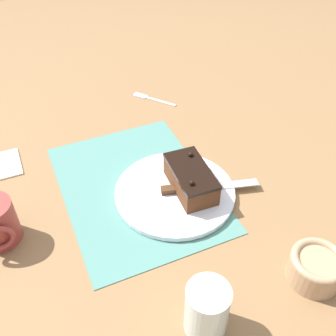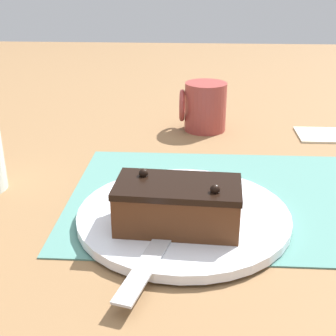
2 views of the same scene
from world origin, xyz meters
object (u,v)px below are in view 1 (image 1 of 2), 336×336
at_px(serving_knife, 193,188).
at_px(drinking_glass, 207,309).
at_px(small_bowl, 316,267).
at_px(cake_plate, 175,192).
at_px(chocolate_cake, 191,179).
at_px(dessert_fork, 151,98).

relative_size(serving_knife, drinking_glass, 2.15).
xyz_separation_m(serving_knife, drinking_glass, (0.30, -0.12, 0.03)).
height_order(drinking_glass, small_bowl, drinking_glass).
relative_size(cake_plate, small_bowl, 2.70).
height_order(cake_plate, chocolate_cake, chocolate_cake).
xyz_separation_m(cake_plate, small_bowl, (0.31, 0.15, 0.02)).
distance_m(small_bowl, dessert_fork, 0.73).
xyz_separation_m(serving_knife, dessert_fork, (-0.44, 0.07, -0.02)).
bearing_deg(dessert_fork, small_bowl, -124.76).
relative_size(chocolate_cake, dessert_fork, 1.23).
distance_m(cake_plate, chocolate_cake, 0.05).
relative_size(serving_knife, small_bowl, 2.21).
relative_size(chocolate_cake, drinking_glass, 1.47).
distance_m(drinking_glass, dessert_fork, 0.76).
bearing_deg(serving_knife, small_bowl, 35.71).
height_order(serving_knife, drinking_glass, drinking_glass).
distance_m(serving_knife, dessert_fork, 0.44).
bearing_deg(dessert_fork, serving_knife, -136.97).
distance_m(serving_knife, small_bowl, 0.31).
xyz_separation_m(cake_plate, dessert_fork, (-0.42, 0.11, -0.01)).
height_order(cake_plate, drinking_glass, drinking_glass).
bearing_deg(small_bowl, serving_knife, -159.27).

